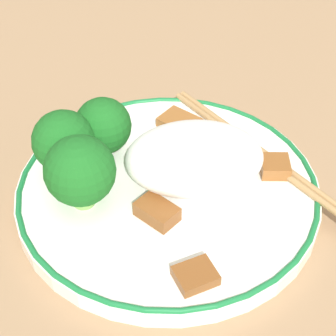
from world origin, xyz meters
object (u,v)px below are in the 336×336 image
object	(u,v)px
broccoli_back_center	(64,142)
broccoli_back_right	(80,171)
broccoli_back_left	(103,126)
plate	(168,190)
chopsticks	(257,151)

from	to	relation	value
broccoli_back_center	broccoli_back_right	xyz separation A→B (m)	(-0.02, 0.04, 0.00)
broccoli_back_left	broccoli_back_right	xyz separation A→B (m)	(0.02, 0.07, 0.01)
broccoli_back_left	broccoli_back_right	distance (m)	0.07
broccoli_back_right	plate	bearing A→B (deg)	-167.41
plate	broccoli_back_right	distance (m)	0.08
plate	chopsticks	bearing A→B (deg)	-156.80
broccoli_back_left	broccoli_back_center	xyz separation A→B (m)	(0.03, 0.02, 0.00)
broccoli_back_right	chopsticks	distance (m)	0.17
plate	broccoli_back_right	xyz separation A→B (m)	(0.07, 0.02, 0.04)
broccoli_back_left	broccoli_back_center	distance (m)	0.04
plate	broccoli_back_center	distance (m)	0.10
plate	broccoli_back_left	bearing A→B (deg)	-42.34
chopsticks	broccoli_back_right	bearing A→B (deg)	18.50
broccoli_back_right	chopsticks	bearing A→B (deg)	-161.50
broccoli_back_center	chopsticks	size ratio (longest dim) A/B	0.31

